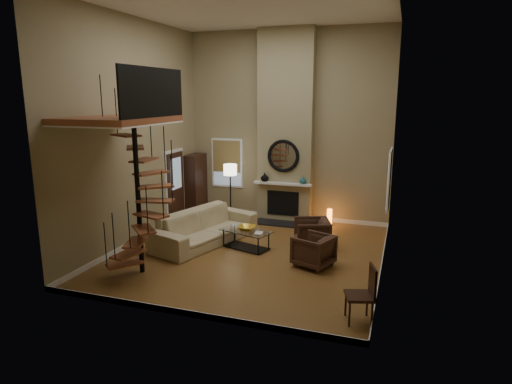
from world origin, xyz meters
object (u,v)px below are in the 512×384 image
(armchair_far, at_px, (316,251))
(accent_lamp, at_px, (329,218))
(side_chair, at_px, (365,291))
(floor_lamp, at_px, (230,174))
(sofa, at_px, (205,227))
(hutch, at_px, (196,184))
(armchair_near, at_px, (315,234))
(coffee_table, at_px, (246,237))

(armchair_far, distance_m, accent_lamp, 3.12)
(armchair_far, relative_size, side_chair, 0.80)
(floor_lamp, distance_m, accent_lamp, 3.10)
(sofa, relative_size, floor_lamp, 1.72)
(hutch, height_order, sofa, hutch)
(floor_lamp, relative_size, side_chair, 1.78)
(side_chair, bearing_deg, floor_lamp, 131.78)
(floor_lamp, bearing_deg, armchair_near, -28.29)
(hutch, relative_size, accent_lamp, 3.61)
(armchair_far, bearing_deg, armchair_near, -146.91)
(armchair_far, height_order, side_chair, side_chair)
(coffee_table, bearing_deg, sofa, 175.55)
(hutch, bearing_deg, armchair_far, -35.44)
(accent_lamp, distance_m, side_chair, 5.41)
(hutch, height_order, accent_lamp, hutch)
(hutch, relative_size, armchair_near, 2.24)
(armchair_far, bearing_deg, coffee_table, -88.34)
(armchair_far, bearing_deg, accent_lamp, -155.07)
(armchair_near, bearing_deg, floor_lamp, -137.70)
(armchair_near, bearing_deg, armchair_far, -7.00)
(armchair_near, height_order, armchair_far, armchair_near)
(accent_lamp, bearing_deg, armchair_near, -90.90)
(coffee_table, height_order, floor_lamp, floor_lamp)
(coffee_table, relative_size, accent_lamp, 2.61)
(accent_lamp, xyz_separation_m, side_chair, (1.44, -5.21, 0.28))
(hutch, xyz_separation_m, coffee_table, (2.55, -2.50, -0.67))
(armchair_far, bearing_deg, hutch, -104.76)
(sofa, bearing_deg, floor_lamp, 20.10)
(armchair_far, bearing_deg, side_chair, 50.66)
(floor_lamp, bearing_deg, accent_lamp, 8.08)
(sofa, xyz_separation_m, armchair_far, (2.99, -0.73, -0.04))
(sofa, height_order, side_chair, side_chair)
(coffee_table, bearing_deg, armchair_near, 19.03)
(armchair_near, relative_size, armchair_far, 1.08)
(hutch, xyz_separation_m, sofa, (1.42, -2.41, -0.55))
(sofa, xyz_separation_m, side_chair, (4.20, -2.82, 0.13))
(coffee_table, bearing_deg, floor_lamp, 120.71)
(hutch, relative_size, side_chair, 1.94)
(hutch, relative_size, floor_lamp, 1.09)
(hutch, relative_size, armchair_far, 2.42)
(armchair_near, height_order, side_chair, side_chair)
(armchair_near, relative_size, accent_lamp, 1.61)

